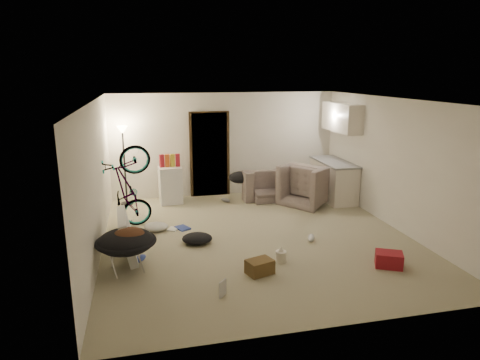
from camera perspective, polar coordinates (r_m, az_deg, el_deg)
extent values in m
cube|color=tan|center=(8.00, 2.27, -7.66)|extent=(5.50, 6.00, 0.02)
cube|color=white|center=(7.44, 2.46, 10.66)|extent=(5.50, 6.00, 0.02)
cube|color=white|center=(10.50, -1.97, 4.77)|extent=(5.50, 0.02, 2.50)
cube|color=white|center=(4.91, 11.69, -6.57)|extent=(5.50, 0.02, 2.50)
cube|color=white|center=(7.41, -18.71, 0.04)|extent=(0.02, 6.00, 2.50)
cube|color=white|center=(8.75, 20.08, 2.01)|extent=(0.02, 6.00, 2.50)
cube|color=black|center=(10.44, -4.08, 3.40)|extent=(0.85, 0.10, 2.04)
cube|color=#382713|center=(10.41, -4.05, 3.37)|extent=(0.97, 0.04, 2.10)
cylinder|color=black|center=(10.26, -14.81, -3.03)|extent=(0.28, 0.28, 0.03)
cylinder|color=black|center=(10.05, -15.11, 1.53)|extent=(0.04, 0.04, 1.70)
cone|color=#FFE0A5|center=(9.90, -15.43, 6.44)|extent=(0.24, 0.24, 0.18)
cube|color=white|center=(10.47, 12.32, -0.11)|extent=(0.60, 1.50, 0.88)
cube|color=gray|center=(10.37, 12.45, 2.35)|extent=(0.64, 1.54, 0.04)
cube|color=white|center=(10.27, 13.42, 8.12)|extent=(0.38, 1.40, 0.65)
imported|color=#353B34|center=(10.47, 5.11, -0.79)|extent=(1.88, 0.79, 0.54)
imported|color=#353B34|center=(10.09, 9.36, -1.12)|extent=(1.35, 1.38, 0.68)
imported|color=black|center=(8.56, -14.60, -3.44)|extent=(1.76, 0.92, 0.97)
imported|color=maroon|center=(5.97, -2.75, -15.52)|extent=(0.29, 0.29, 0.02)
cube|color=white|center=(10.06, -9.27, -0.63)|extent=(0.54, 0.54, 0.85)
cube|color=maroon|center=(9.92, -10.38, 2.51)|extent=(0.12, 0.10, 0.30)
cube|color=#BC4D17|center=(9.93, -9.69, 2.55)|extent=(0.10, 0.08, 0.30)
cube|color=gold|center=(9.93, -8.99, 2.59)|extent=(0.12, 0.10, 0.30)
cube|color=maroon|center=(9.94, -8.30, 2.62)|extent=(0.10, 0.07, 0.30)
cylinder|color=silver|center=(6.87, -14.82, -9.94)|extent=(0.61, 0.61, 0.43)
ellipsoid|color=black|center=(6.77, -14.96, -7.93)|extent=(0.85, 0.85, 0.36)
torus|color=black|center=(6.77, -14.96, -7.93)|extent=(0.92, 0.92, 0.07)
ellipsoid|color=#55301D|center=(6.70, -14.60, -7.13)|extent=(0.52, 0.44, 0.22)
ellipsoid|color=black|center=(10.16, 0.04, 0.36)|extent=(0.60, 0.51, 0.28)
cube|color=silver|center=(7.32, -14.79, -7.17)|extent=(0.34, 1.11, 0.73)
cube|color=brown|center=(6.59, 2.65, -11.48)|extent=(0.45, 0.38, 0.22)
cube|color=maroon|center=(7.19, 19.23, -9.98)|extent=(0.50, 0.45, 0.23)
cylinder|color=white|center=(7.01, 5.47, -10.10)|extent=(0.18, 0.18, 0.18)
cone|color=white|center=(6.96, 5.50, -9.15)|extent=(0.10, 0.10, 0.08)
cube|color=silver|center=(10.16, 4.27, -2.82)|extent=(0.65, 0.63, 0.01)
cube|color=#293C96|center=(8.47, -7.67, -6.35)|extent=(0.32, 0.36, 0.03)
cube|color=silver|center=(8.45, -8.92, -6.47)|extent=(0.26, 0.29, 0.02)
ellipsoid|color=#293C96|center=(10.51, 2.74, -1.93)|extent=(0.31, 0.17, 0.11)
ellipsoid|color=slate|center=(10.06, -1.94, -2.70)|extent=(0.25, 0.27, 0.10)
ellipsoid|color=#293C96|center=(7.17, -13.25, -10.19)|extent=(0.28, 0.30, 0.11)
ellipsoid|color=white|center=(7.91, 9.46, -7.60)|extent=(0.24, 0.32, 0.11)
ellipsoid|color=black|center=(7.73, -5.74, -7.75)|extent=(0.61, 0.54, 0.17)
ellipsoid|color=silver|center=(8.45, -11.12, -6.11)|extent=(0.57, 0.53, 0.14)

